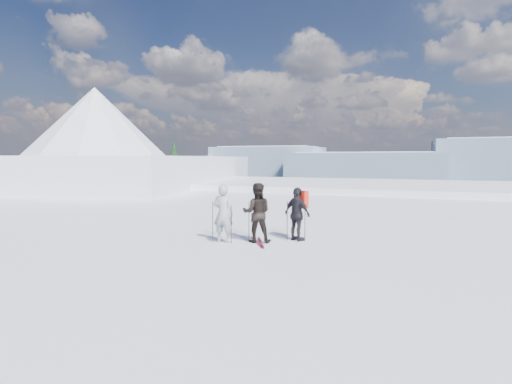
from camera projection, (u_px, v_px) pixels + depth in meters
lake_basin at (372, 257)px, 37.66m from camera, size 820.00×820.00×71.62m
far_mountain_range at (433, 167)px, 423.42m from camera, size 770.00×110.00×53.00m
near_ridge at (134, 213)px, 46.12m from camera, size 31.37×35.68×25.62m
skier_grey at (223, 213)px, 13.37m from camera, size 0.73×0.49×1.96m
skier_dark at (257, 213)px, 13.40m from camera, size 1.16×1.02×2.00m
skier_pack at (297, 214)px, 13.63m from camera, size 1.16×0.89×1.84m
backpack at (302, 178)px, 13.69m from camera, size 0.45×0.38×0.60m
ski_poles at (258, 223)px, 13.41m from camera, size 2.90×1.25×1.36m
skis_loose at (259, 242)px, 13.35m from camera, size 1.03×1.58×0.03m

